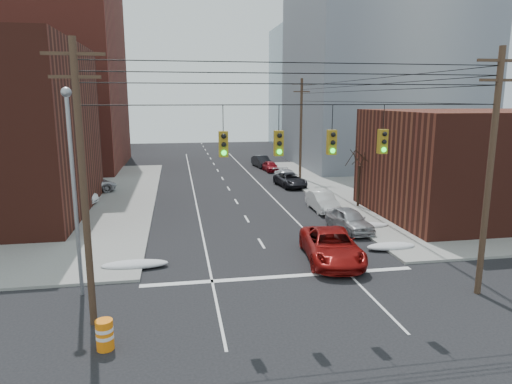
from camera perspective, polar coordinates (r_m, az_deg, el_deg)
name	(u,v)px	position (r m, az deg, el deg)	size (l,w,h in m)	color
ground	(321,343)	(17.84, 8.14, -18.21)	(160.00, 160.00, 0.00)	black
sidewalk_ne	(490,185)	(53.27, 27.21, 0.81)	(40.00, 40.00, 0.15)	gray
building_brick_tall	(16,48)	(65.79, -27.76, 15.67)	(24.00, 20.00, 30.00)	maroon
building_brick_far	(58,115)	(91.18, -23.51, 8.84)	(22.00, 18.00, 12.00)	#4D1F17
building_office	(380,71)	(64.70, 15.27, 14.42)	(22.00, 20.00, 25.00)	gray
building_glass	(330,87)	(89.54, 9.23, 12.80)	(20.00, 18.00, 22.00)	gray
building_storefront	(486,164)	(38.65, 26.77, 3.15)	(16.00, 12.00, 8.00)	#4D1F17
utility_pole_left	(83,182)	(18.28, -20.80, 1.23)	(2.20, 0.28, 11.00)	#473323
utility_pole_right	(490,170)	(22.45, 27.21, 2.49)	(2.20, 0.28, 11.00)	#473323
utility_pole_far	(301,127)	(50.61, 5.64, 8.06)	(2.20, 0.28, 11.00)	#473323
traffic_signals	(306,141)	(18.45, 6.21, 6.34)	(17.00, 0.42, 2.02)	black
street_light	(73,176)	(21.42, -21.92, 1.90)	(0.44, 0.44, 9.32)	gray
bare_tree	(359,180)	(38.18, 12.72, 1.46)	(2.09, 2.20, 4.93)	black
snow_nw	(135,264)	(25.31, -14.91, -8.74)	(3.50, 1.08, 0.42)	silver
snow_ne	(391,246)	(28.51, 16.52, -6.52)	(3.00, 1.08, 0.42)	silver
snow_east_far	(361,226)	(32.41, 13.02, -4.16)	(4.00, 1.08, 0.42)	silver
red_pickup	(331,246)	(25.72, 9.41, -6.66)	(2.82, 6.11, 1.70)	maroon
parked_car_a	(349,220)	(31.65, 11.58, -3.42)	(1.82, 4.53, 1.54)	#ACADB1
parked_car_b	(322,201)	(36.96, 8.31, -1.17)	(1.61, 4.62, 1.52)	silver
parked_car_c	(290,180)	(46.74, 4.31, 1.50)	(2.29, 4.97, 1.38)	black
parked_car_d	(287,177)	(48.28, 3.90, 1.87)	(2.03, 4.99, 1.45)	silver
parked_car_e	(271,166)	(56.54, 1.84, 3.23)	(1.51, 3.76, 1.28)	maroon
parked_car_f	(262,161)	(60.14, 0.70, 3.84)	(1.59, 4.56, 1.50)	black
lot_car_a	(72,197)	(41.04, -22.06, -0.53)	(1.45, 4.15, 1.37)	silver
lot_car_b	(86,185)	(45.64, -20.50, 0.85)	(2.57, 5.57, 1.55)	#BBBBC0
lot_car_c	(11,212)	(37.28, -28.33, -2.19)	(1.99, 4.89, 1.42)	black
lot_car_d	(45,189)	(45.87, -24.85, 0.38)	(1.50, 3.74, 1.27)	#AFAFB4
construction_barrel	(105,334)	(17.89, -18.39, -16.53)	(0.80, 0.80, 1.11)	orange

